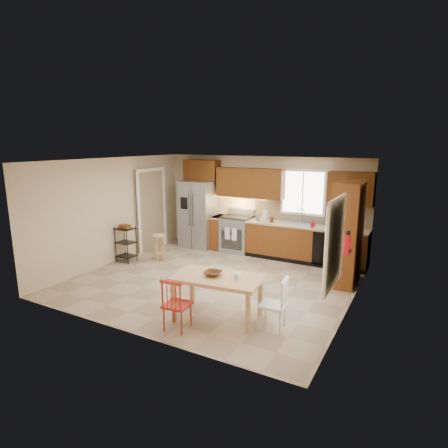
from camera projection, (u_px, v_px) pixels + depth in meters
floor at (213, 281)px, 7.86m from camera, size 5.50×5.50×0.00m
ceiling at (212, 160)px, 7.32m from camera, size 5.50×5.00×0.02m
wall_back at (261, 205)px, 9.73m from camera, size 5.50×0.02×2.50m
wall_front at (126, 255)px, 5.45m from camera, size 5.50×0.02×2.50m
wall_left at (113, 211)px, 8.88m from camera, size 0.02×5.00×2.50m
wall_right at (354, 239)px, 6.30m from camera, size 0.02×5.00×2.50m
refrigerator at (199, 214)px, 10.28m from camera, size 0.92×0.75×1.82m
range_stove at (237, 234)px, 9.89m from camera, size 0.76×0.63×0.92m
base_cabinet_narrow at (219, 232)px, 10.16m from camera, size 0.30×0.60×0.90m
base_cabinet_run at (305, 243)px, 9.04m from camera, size 2.92×0.60×0.90m
dishwasher at (325, 250)px, 8.53m from camera, size 0.60×0.02×0.78m
backsplash at (310, 212)px, 9.13m from camera, size 2.92×0.03×0.55m
upper_over_fridge at (202, 170)px, 10.19m from camera, size 1.00×0.35×0.55m
upper_left_block at (250, 183)px, 9.57m from camera, size 1.80×0.35×0.75m
upper_right_block at (351, 189)px, 8.40m from camera, size 1.00×0.35×0.75m
window_back at (303, 192)px, 9.11m from camera, size 1.12×0.04×1.12m
sink at (298, 226)px, 9.04m from camera, size 0.62×0.46×0.16m
undercab_glow at (239, 197)px, 9.78m from camera, size 1.60×0.30×0.01m
soap_bottle at (313, 223)px, 8.75m from camera, size 0.09×0.09×0.19m
paper_towel at (265, 216)px, 9.36m from camera, size 0.12×0.12×0.28m
canister_steel at (258, 217)px, 9.46m from camera, size 0.11×0.11×0.18m
canister_wood at (272, 220)px, 9.26m from camera, size 0.10×0.10×0.14m
pantry at (347, 234)px, 7.52m from camera, size 0.50×0.95×2.10m
fire_extinguisher at (347, 245)px, 6.52m from camera, size 0.12×0.12×0.36m
window_right at (335, 243)px, 5.31m from camera, size 0.04×1.02×1.32m
doorway at (151, 211)px, 10.00m from camera, size 0.04×0.95×2.10m
dining_table at (218, 297)px, 6.17m from camera, size 1.52×0.96×0.70m
chair_red at (177, 304)px, 5.76m from camera, size 0.44×0.44×0.84m
chair_white at (273, 304)px, 5.75m from camera, size 0.44×0.44×0.84m
table_bowl at (213, 276)px, 6.13m from camera, size 0.32×0.32×0.07m
table_jar at (237, 277)px, 6.01m from camera, size 0.11×0.11×0.11m
bar_stool at (159, 248)px, 9.13m from camera, size 0.38×0.38×0.65m
utility_cart at (126, 244)px, 9.02m from camera, size 0.45×0.36×0.87m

